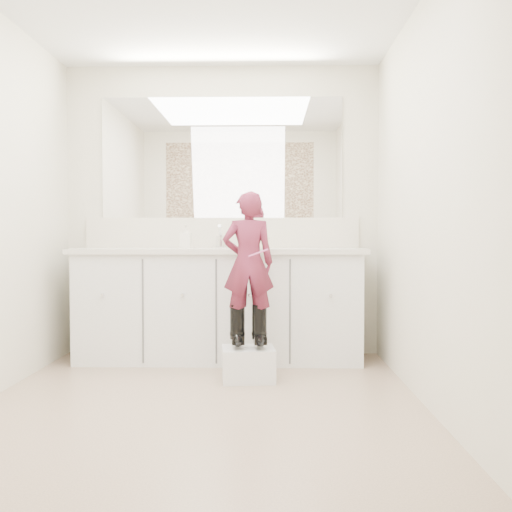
{
  "coord_description": "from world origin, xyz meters",
  "views": [
    {
      "loc": [
        0.39,
        -3.27,
        0.99
      ],
      "look_at": [
        0.3,
        0.6,
        0.85
      ],
      "focal_mm": 40.0,
      "sensor_mm": 36.0,
      "label": 1
    }
  ],
  "objects": [
    {
      "name": "floor",
      "position": [
        0.0,
        0.0,
        0.0
      ],
      "size": [
        3.0,
        3.0,
        0.0
      ],
      "primitive_type": "plane",
      "color": "#7F6653",
      "rests_on": "ground"
    },
    {
      "name": "wall_right",
      "position": [
        1.3,
        0.0,
        1.2
      ],
      "size": [
        0.0,
        3.0,
        3.0
      ],
      "primitive_type": "plane",
      "rotation": [
        1.57,
        0.0,
        -1.57
      ],
      "color": "beige",
      "rests_on": "floor"
    },
    {
      "name": "wall_front",
      "position": [
        0.0,
        -1.5,
        1.2
      ],
      "size": [
        2.6,
        0.0,
        2.6
      ],
      "primitive_type": "plane",
      "rotation": [
        -1.57,
        0.0,
        0.0
      ],
      "color": "beige",
      "rests_on": "floor"
    },
    {
      "name": "countertop",
      "position": [
        0.0,
        1.21,
        0.87
      ],
      "size": [
        2.28,
        0.58,
        0.04
      ],
      "primitive_type": "cube",
      "color": "beige",
      "rests_on": "vanity_cabinet"
    },
    {
      "name": "boot_right",
      "position": [
        0.33,
        0.6,
        0.37
      ],
      "size": [
        0.13,
        0.21,
        0.29
      ],
      "primitive_type": null,
      "rotation": [
        0.0,
        0.0,
        0.1
      ],
      "color": "black",
      "rests_on": "step_stool"
    },
    {
      "name": "toddler",
      "position": [
        0.25,
        0.6,
        0.81
      ],
      "size": [
        0.37,
        0.27,
        0.96
      ],
      "primitive_type": "imported",
      "rotation": [
        0.0,
        0.0,
        3.24
      ],
      "color": "#9F304D",
      "rests_on": "step_stool"
    },
    {
      "name": "cup",
      "position": [
        0.35,
        1.2,
        0.93
      ],
      "size": [
        0.13,
        0.13,
        0.09
      ],
      "primitive_type": "imported",
      "rotation": [
        0.0,
        0.0,
        -0.41
      ],
      "color": "beige",
      "rests_on": "countertop"
    },
    {
      "name": "dot_panel",
      "position": [
        0.0,
        -1.49,
        1.65
      ],
      "size": [
        2.0,
        0.01,
        1.2
      ],
      "primitive_type": "cube",
      "color": "#472819",
      "rests_on": "wall_front"
    },
    {
      "name": "boot_left",
      "position": [
        0.18,
        0.6,
        0.37
      ],
      "size": [
        0.13,
        0.21,
        0.29
      ],
      "primitive_type": null,
      "rotation": [
        0.0,
        0.0,
        0.1
      ],
      "color": "black",
      "rests_on": "step_stool"
    },
    {
      "name": "mirror",
      "position": [
        0.0,
        1.49,
        1.64
      ],
      "size": [
        2.0,
        0.02,
        1.0
      ],
      "primitive_type": "cube",
      "color": "white",
      "rests_on": "wall_back"
    },
    {
      "name": "faucet",
      "position": [
        0.0,
        1.38,
        0.94
      ],
      "size": [
        0.08,
        0.08,
        0.1
      ],
      "primitive_type": "cylinder",
      "color": "silver",
      "rests_on": "countertop"
    },
    {
      "name": "toothbrush",
      "position": [
        0.32,
        0.52,
        0.88
      ],
      "size": [
        0.14,
        0.03,
        0.06
      ],
      "primitive_type": "cylinder",
      "rotation": [
        0.0,
        1.22,
        0.1
      ],
      "color": "#CC4F8E",
      "rests_on": "toddler"
    },
    {
      "name": "soap_bottle",
      "position": [
        -0.27,
        1.28,
        0.98
      ],
      "size": [
        0.09,
        0.09,
        0.19
      ],
      "primitive_type": "imported",
      "rotation": [
        0.0,
        0.0,
        -0.1
      ],
      "color": "silver",
      "rests_on": "countertop"
    },
    {
      "name": "step_stool",
      "position": [
        0.25,
        0.58,
        0.11
      ],
      "size": [
        0.38,
        0.33,
        0.23
      ],
      "primitive_type": "cube",
      "rotation": [
        0.0,
        0.0,
        0.1
      ],
      "color": "silver",
      "rests_on": "floor"
    },
    {
      "name": "vanity_cabinet",
      "position": [
        0.0,
        1.23,
        0.42
      ],
      "size": [
        2.2,
        0.55,
        0.85
      ],
      "primitive_type": "cube",
      "color": "silver",
      "rests_on": "floor"
    },
    {
      "name": "backsplash",
      "position": [
        0.0,
        1.49,
        1.02
      ],
      "size": [
        2.28,
        0.03,
        0.25
      ],
      "primitive_type": "cube",
      "color": "beige",
      "rests_on": "countertop"
    },
    {
      "name": "wall_back",
      "position": [
        0.0,
        1.5,
        1.2
      ],
      "size": [
        2.6,
        0.0,
        2.6
      ],
      "primitive_type": "plane",
      "rotation": [
        1.57,
        0.0,
        0.0
      ],
      "color": "beige",
      "rests_on": "floor"
    }
  ]
}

